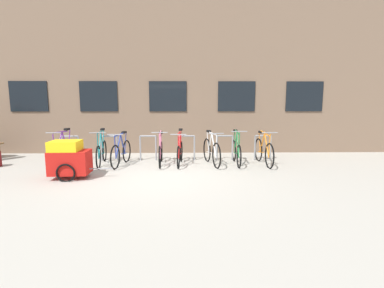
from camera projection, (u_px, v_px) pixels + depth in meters
ground_plane at (161, 176)px, 7.19m from camera, size 42.00×42.00×0.00m
storefront_building at (172, 72)px, 13.27m from camera, size 28.00×6.89×6.36m
bike_rack at (167, 145)px, 9.00m from camera, size 6.54×0.05×0.79m
bicycle_purple at (63, 152)px, 8.37m from camera, size 0.44×1.65×1.07m
bicycle_blue at (121, 152)px, 8.35m from camera, size 0.44×1.63×0.97m
bicycle_white at (211, 151)px, 8.44m from camera, size 0.50×1.67×1.00m
bicycle_red at (180, 152)px, 8.45m from camera, size 0.44×1.61×1.05m
bicycle_pink at (161, 152)px, 8.46m from camera, size 0.44×1.61×1.02m
bicycle_green at (236, 151)px, 8.48m from camera, size 0.44×1.62×1.05m
bicycle_orange at (264, 151)px, 8.46m from camera, size 0.44×1.75×1.02m
bicycle_teal at (102, 152)px, 8.44m from camera, size 0.44×1.74×1.05m
bike_trailer at (69, 159)px, 6.92m from camera, size 1.46×0.72×0.93m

